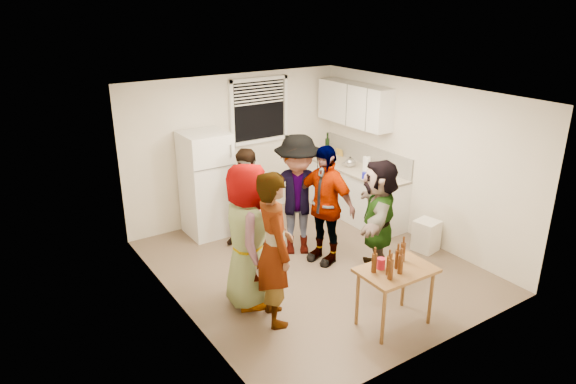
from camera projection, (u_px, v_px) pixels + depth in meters
room at (312, 266)px, 7.46m from camera, size 4.00×4.50×2.50m
window at (259, 111)px, 8.76m from camera, size 1.12×0.10×1.06m
refrigerator at (207, 184)px, 8.24m from camera, size 0.70×0.70×1.70m
counter_lower at (352, 192)px, 9.08m from camera, size 0.60×2.20×0.86m
countertop at (353, 168)px, 8.92m from camera, size 0.64×2.22×0.04m
backsplash at (366, 154)px, 9.00m from camera, size 0.03×2.20×0.36m
upper_cabinets at (354, 104)px, 8.77m from camera, size 0.34×1.60×0.70m
kettle at (350, 167)px, 8.92m from camera, size 0.24×0.20×0.20m
paper_towel at (366, 172)px, 8.63m from camera, size 0.13×0.13×0.27m
wine_bottle at (327, 155)px, 9.58m from camera, size 0.08×0.08×0.32m
beer_bottle_counter at (376, 179)px, 8.34m from camera, size 0.05×0.05×0.21m
blue_cup at (364, 179)px, 8.33m from camera, size 0.08×0.08×0.11m
picture_frame at (340, 152)px, 9.52m from camera, size 0.02×0.16×0.13m
trash_bin at (426, 235)px, 7.85m from camera, size 0.38×0.38×0.48m
serving_table at (392, 323)px, 6.14m from camera, size 0.89×0.60×0.74m
beer_bottle_table at (390, 279)px, 5.67m from camera, size 0.06×0.06×0.23m
red_cup at (381, 269)px, 5.89m from camera, size 0.10×0.10×0.13m
guest_grey at (250, 301)px, 6.59m from camera, size 2.06×1.59×0.59m
guest_stripe at (275, 318)px, 6.24m from camera, size 2.00×1.17×0.45m
guest_back_left at (251, 244)px, 8.11m from camera, size 1.47×1.73×0.59m
guest_back_right at (297, 251)px, 7.89m from camera, size 1.96×2.19×0.68m
guest_black at (323, 259)px, 7.64m from camera, size 1.97×1.44×0.43m
guest_orange at (375, 270)px, 7.35m from camera, size 2.26×2.25×0.49m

